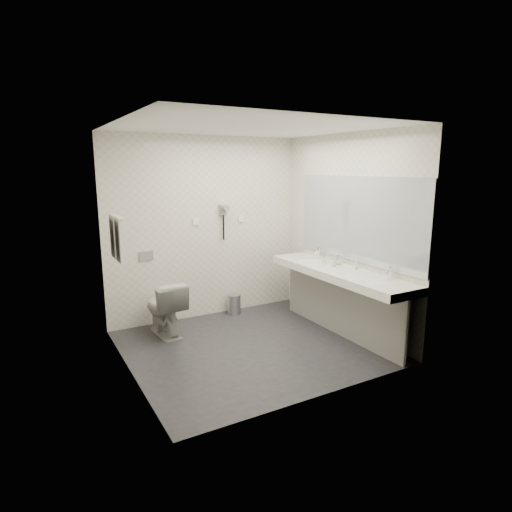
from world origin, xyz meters
TOP-DOWN VIEW (x-y plane):
  - floor at (0.00, 0.00)m, footprint 2.80×2.80m
  - ceiling at (0.00, 0.00)m, footprint 2.80×2.80m
  - wall_back at (0.00, 1.30)m, footprint 2.80×0.00m
  - wall_front at (0.00, -1.30)m, footprint 2.80×0.00m
  - wall_left at (-1.40, 0.00)m, footprint 0.00×2.60m
  - wall_right at (1.40, 0.00)m, footprint 0.00×2.60m
  - vanity_counter at (1.12, -0.20)m, footprint 0.55×2.20m
  - vanity_panel at (1.15, -0.20)m, footprint 0.03×2.15m
  - vanity_post_near at (1.18, -1.24)m, footprint 0.06×0.06m
  - vanity_post_far at (1.18, 0.84)m, footprint 0.06×0.06m
  - mirror at (1.39, -0.20)m, footprint 0.02×2.20m
  - basin_near at (1.12, -0.85)m, footprint 0.40×0.31m
  - basin_far at (1.12, 0.45)m, footprint 0.40×0.31m
  - faucet_near at (1.32, -0.85)m, footprint 0.04×0.04m
  - faucet_far at (1.32, 0.45)m, footprint 0.04×0.04m
  - soap_bottle_a at (1.15, -0.06)m, footprint 0.05×0.05m
  - soap_bottle_c at (1.30, -0.31)m, footprint 0.06×0.06m
  - glass_left at (1.29, 0.01)m, footprint 0.08×0.08m
  - glass_right at (1.20, 0.18)m, footprint 0.07×0.07m
  - toilet at (-0.77, 0.86)m, footprint 0.45×0.73m
  - flush_plate at (-0.85, 1.29)m, footprint 0.18×0.02m
  - pedal_bin at (0.34, 1.14)m, footprint 0.25×0.25m
  - bin_lid at (0.34, 1.14)m, footprint 0.19×0.19m
  - towel_rail at (-1.35, 0.55)m, footprint 0.02×0.62m
  - towel_near at (-1.34, 0.41)m, footprint 0.07×0.24m
  - towel_far at (-1.34, 0.69)m, footprint 0.07×0.24m
  - dryer_cradle at (0.25, 1.27)m, footprint 0.10×0.04m
  - dryer_barrel at (0.25, 1.20)m, footprint 0.08×0.14m
  - dryer_cord at (0.25, 1.26)m, footprint 0.02×0.02m
  - switch_plate_a at (-0.15, 1.29)m, footprint 0.09×0.02m
  - switch_plate_b at (0.55, 1.29)m, footprint 0.09×0.02m

SIDE VIEW (x-z plane):
  - floor at x=0.00m, z-range 0.00..0.00m
  - pedal_bin at x=0.34m, z-range 0.00..0.27m
  - bin_lid at x=0.34m, z-range 0.27..0.28m
  - toilet at x=-0.77m, z-range 0.00..0.70m
  - vanity_panel at x=1.15m, z-range 0.00..0.75m
  - vanity_post_near at x=1.18m, z-range 0.00..0.75m
  - vanity_post_far at x=1.18m, z-range 0.00..0.75m
  - vanity_counter at x=1.12m, z-range 0.75..0.85m
  - basin_near at x=1.12m, z-range 0.81..0.86m
  - basin_far at x=1.12m, z-range 0.81..0.86m
  - glass_right at x=1.20m, z-range 0.85..0.95m
  - soap_bottle_a at x=1.15m, z-range 0.85..0.95m
  - glass_left at x=1.29m, z-range 0.85..0.96m
  - soap_bottle_c at x=1.30m, z-range 0.85..0.97m
  - faucet_near at x=1.32m, z-range 0.85..1.00m
  - faucet_far at x=1.32m, z-range 0.85..1.00m
  - flush_plate at x=-0.85m, z-range 0.89..1.01m
  - wall_back at x=0.00m, z-range -0.15..2.65m
  - wall_front at x=0.00m, z-range -0.15..2.65m
  - wall_left at x=-1.40m, z-range -0.05..2.55m
  - wall_right at x=1.40m, z-range -0.05..2.55m
  - dryer_cord at x=0.25m, z-range 1.07..1.43m
  - towel_near at x=-1.34m, z-range 1.09..1.57m
  - towel_far at x=-1.34m, z-range 1.09..1.57m
  - switch_plate_a at x=-0.15m, z-range 1.31..1.40m
  - switch_plate_b at x=0.55m, z-range 1.31..1.40m
  - mirror at x=1.39m, z-range 0.92..1.98m
  - dryer_cradle at x=0.25m, z-range 1.43..1.57m
  - dryer_barrel at x=0.25m, z-range 1.49..1.57m
  - towel_rail at x=-1.35m, z-range 1.54..1.56m
  - ceiling at x=0.00m, z-range 2.50..2.50m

